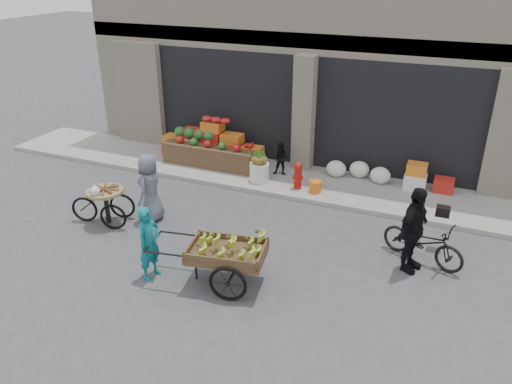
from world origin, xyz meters
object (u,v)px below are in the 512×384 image
at_px(cyclist, 413,230).
at_px(vendor_grey, 150,188).
at_px(vendor_woman, 149,243).
at_px(tricycle_cart, 106,201).
at_px(bicycle, 423,241).
at_px(pineapple_bin, 259,172).
at_px(orange_bucket, 315,186).
at_px(banana_cart, 224,250).
at_px(seated_person, 281,159).
at_px(fire_hydrant, 298,174).

bearing_deg(cyclist, vendor_grey, 112.74).
height_order(vendor_woman, tricycle_cart, vendor_woman).
height_order(tricycle_cart, vendor_grey, vendor_grey).
height_order(bicycle, cyclist, cyclist).
xyz_separation_m(vendor_woman, tricycle_cart, (-2.15, 1.43, -0.18)).
relative_size(pineapple_bin, orange_bucket, 1.62).
relative_size(vendor_woman, bicycle, 0.86).
bearing_deg(banana_cart, vendor_grey, 139.09).
bearing_deg(pineapple_bin, seated_person, 56.31).
height_order(orange_bucket, vendor_woman, vendor_woman).
bearing_deg(orange_bucket, tricycle_cart, -140.95).
distance_m(vendor_woman, cyclist, 5.01).
distance_m(fire_hydrant, tricycle_cart, 4.81).
xyz_separation_m(banana_cart, bicycle, (3.32, 2.24, -0.28)).
relative_size(pineapple_bin, vendor_woman, 0.35).
bearing_deg(cyclist, tricycle_cart, 117.15).
xyz_separation_m(tricycle_cart, bicycle, (6.86, 1.16, -0.11)).
relative_size(vendor_grey, bicycle, 0.95).
bearing_deg(vendor_woman, orange_bucket, -15.85).
relative_size(tricycle_cart, bicycle, 0.85).
xyz_separation_m(banana_cart, vendor_woman, (-1.39, -0.34, 0.01)).
bearing_deg(banana_cart, seated_person, 88.65).
distance_m(vendor_woman, tricycle_cart, 2.59).
height_order(orange_bucket, seated_person, seated_person).
bearing_deg(vendor_woman, tricycle_cart, 62.27).
distance_m(fire_hydrant, orange_bucket, 0.55).
bearing_deg(cyclist, bicycle, -5.90).
relative_size(seated_person, tricycle_cart, 0.64).
bearing_deg(tricycle_cart, banana_cart, -32.62).
xyz_separation_m(pineapple_bin, orange_bucket, (1.60, -0.10, -0.10)).
xyz_separation_m(banana_cart, cyclist, (3.12, 1.84, 0.15)).
bearing_deg(vendor_grey, tricycle_cart, -62.52).
relative_size(fire_hydrant, vendor_grey, 0.44).
bearing_deg(vendor_woman, banana_cart, -70.35).
relative_size(fire_hydrant, seated_person, 0.76).
bearing_deg(bicycle, cyclist, 174.10).
bearing_deg(cyclist, fire_hydrant, 71.83).
distance_m(fire_hydrant, banana_cart, 4.39).
xyz_separation_m(pineapple_bin, seated_person, (0.40, 0.60, 0.21)).
height_order(pineapple_bin, cyclist, cyclist).
distance_m(pineapple_bin, orange_bucket, 1.61).
height_order(pineapple_bin, tricycle_cart, tricycle_cart).
bearing_deg(vendor_grey, seated_person, 145.05).
xyz_separation_m(orange_bucket, bicycle, (2.86, -2.09, 0.18)).
height_order(orange_bucket, vendor_grey, vendor_grey).
distance_m(orange_bucket, tricycle_cart, 5.17).
bearing_deg(cyclist, pineapple_bin, 79.33).
bearing_deg(vendor_grey, pineapple_bin, 145.92).
bearing_deg(fire_hydrant, banana_cart, -89.50).
xyz_separation_m(orange_bucket, vendor_woman, (-1.85, -4.67, 0.47)).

